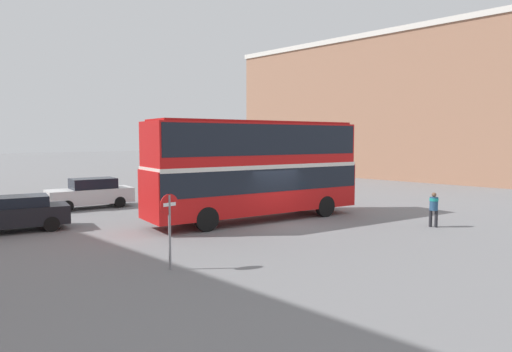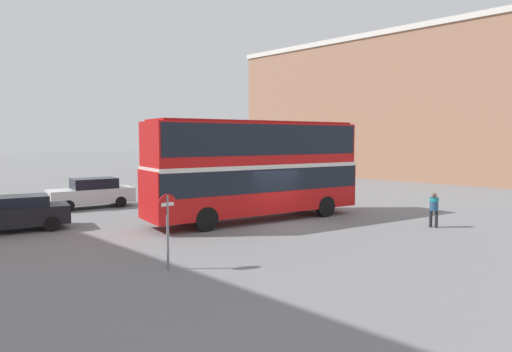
{
  "view_description": "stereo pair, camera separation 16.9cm",
  "coord_description": "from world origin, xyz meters",
  "px_view_note": "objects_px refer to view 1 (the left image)",
  "views": [
    {
      "loc": [
        -15.6,
        -13.81,
        3.99
      ],
      "look_at": [
        -0.02,
        1.87,
        2.17
      ],
      "focal_mm": 32.0,
      "sensor_mm": 36.0,
      "label": 1
    },
    {
      "loc": [
        -15.48,
        -13.93,
        3.99
      ],
      "look_at": [
        -0.02,
        1.87,
        2.17
      ],
      "focal_mm": 32.0,
      "sensor_mm": 36.0,
      "label": 2
    }
  ],
  "objects_px": {
    "parked_car_kerb_far": "(91,193)",
    "parked_car_side_street": "(18,213)",
    "pedestrian_foreground": "(434,206)",
    "no_entry_sign": "(169,219)",
    "double_decker_bus": "(256,164)"
  },
  "relations": [
    {
      "from": "no_entry_sign",
      "to": "pedestrian_foreground",
      "type": "bearing_deg",
      "value": -12.62
    },
    {
      "from": "double_decker_bus",
      "to": "pedestrian_foreground",
      "type": "distance_m",
      "value": 8.4
    },
    {
      "from": "double_decker_bus",
      "to": "pedestrian_foreground",
      "type": "relative_size",
      "value": 7.13
    },
    {
      "from": "parked_car_kerb_far",
      "to": "no_entry_sign",
      "type": "bearing_deg",
      "value": 84.45
    },
    {
      "from": "pedestrian_foreground",
      "to": "parked_car_side_street",
      "type": "xyz_separation_m",
      "value": [
        -13.61,
        12.25,
        -0.18
      ]
    },
    {
      "from": "pedestrian_foreground",
      "to": "no_entry_sign",
      "type": "bearing_deg",
      "value": -28.28
    },
    {
      "from": "no_entry_sign",
      "to": "parked_car_side_street",
      "type": "bearing_deg",
      "value": 98.02
    },
    {
      "from": "parked_car_side_street",
      "to": "no_entry_sign",
      "type": "bearing_deg",
      "value": 112.67
    },
    {
      "from": "pedestrian_foreground",
      "to": "no_entry_sign",
      "type": "relative_size",
      "value": 0.68
    },
    {
      "from": "parked_car_kerb_far",
      "to": "no_entry_sign",
      "type": "xyz_separation_m",
      "value": [
        -3.87,
        -13.68,
        0.72
      ]
    },
    {
      "from": "pedestrian_foreground",
      "to": "no_entry_sign",
      "type": "height_order",
      "value": "no_entry_sign"
    },
    {
      "from": "parked_car_kerb_far",
      "to": "parked_car_side_street",
      "type": "height_order",
      "value": "parked_car_kerb_far"
    },
    {
      "from": "double_decker_bus",
      "to": "parked_car_side_street",
      "type": "xyz_separation_m",
      "value": [
        -9.16,
        5.36,
        -1.98
      ]
    },
    {
      "from": "parked_car_kerb_far",
      "to": "parked_car_side_street",
      "type": "xyz_separation_m",
      "value": [
        -5.2,
        -4.18,
        -0.07
      ]
    },
    {
      "from": "double_decker_bus",
      "to": "parked_car_kerb_far",
      "type": "relative_size",
      "value": 2.29
    }
  ]
}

